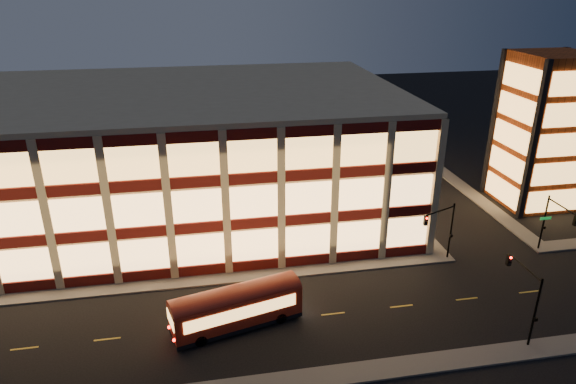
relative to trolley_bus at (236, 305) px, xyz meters
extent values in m
plane|color=black|center=(-2.04, 6.11, -1.94)|extent=(200.00, 200.00, 0.00)
cube|color=#514F4C|center=(-5.04, 7.11, -1.87)|extent=(54.00, 2.00, 0.15)
cube|color=#514F4C|center=(20.96, 23.11, -1.87)|extent=(2.00, 30.00, 0.15)
cube|color=#514F4C|center=(31.96, 23.11, -1.87)|extent=(2.00, 30.00, 0.15)
cube|color=tan|center=(-5.04, 23.11, 5.06)|extent=(50.00, 30.00, 14.00)
cube|color=tan|center=(-5.04, 23.11, 12.31)|extent=(50.40, 30.40, 0.50)
cube|color=#470C0A|center=(-5.04, 7.99, -1.29)|extent=(50.10, 0.25, 1.00)
cube|color=#F4B266|center=(-5.04, 8.01, 0.81)|extent=(49.00, 0.20, 3.00)
cube|color=#470C0A|center=(20.08, 23.11, -1.29)|extent=(0.25, 30.10, 1.00)
cube|color=#F4B266|center=(20.06, 23.11, 0.81)|extent=(0.20, 29.00, 3.00)
cube|color=#470C0A|center=(-5.04, 7.99, 3.11)|extent=(50.10, 0.25, 1.00)
cube|color=#F4B266|center=(-5.04, 8.01, 5.21)|extent=(49.00, 0.20, 3.00)
cube|color=#470C0A|center=(20.08, 23.11, 3.11)|extent=(0.25, 30.10, 1.00)
cube|color=#F4B266|center=(20.06, 23.11, 5.21)|extent=(0.20, 29.00, 3.00)
cube|color=#470C0A|center=(-5.04, 7.99, 7.51)|extent=(50.10, 0.25, 1.00)
cube|color=#F4B266|center=(-5.04, 8.01, 9.61)|extent=(49.00, 0.20, 3.00)
cube|color=#470C0A|center=(20.08, 23.11, 7.51)|extent=(0.25, 30.10, 1.00)
cube|color=#F4B266|center=(20.06, 23.11, 9.61)|extent=(0.20, 29.00, 3.00)
cube|color=#8C3814|center=(37.96, 18.11, 7.06)|extent=(8.00, 8.00, 18.00)
cube|color=black|center=(33.96, 14.11, 7.06)|extent=(0.60, 0.60, 18.00)
cube|color=black|center=(33.96, 22.11, 7.06)|extent=(0.60, 0.60, 18.00)
cube|color=black|center=(41.96, 22.11, 7.06)|extent=(0.60, 0.60, 18.00)
cube|color=#FFB459|center=(37.96, 14.03, -0.14)|extent=(6.60, 0.16, 2.60)
cube|color=#FFB459|center=(33.88, 18.11, -0.14)|extent=(0.16, 6.60, 2.60)
cube|color=#FFB459|center=(37.96, 14.03, 3.26)|extent=(6.60, 0.16, 2.60)
cube|color=#FFB459|center=(33.88, 18.11, 3.26)|extent=(0.16, 6.60, 2.60)
cube|color=#FFB459|center=(37.96, 14.03, 6.66)|extent=(6.60, 0.16, 2.60)
cube|color=#FFB459|center=(33.88, 18.11, 6.66)|extent=(0.16, 6.60, 2.60)
cube|color=#FFB459|center=(37.96, 14.03, 10.06)|extent=(6.60, 0.16, 2.60)
cube|color=#FFB459|center=(33.88, 18.11, 10.06)|extent=(0.16, 6.60, 2.60)
cube|color=#FFB459|center=(33.88, 18.11, 13.46)|extent=(0.16, 6.60, 2.60)
cylinder|color=black|center=(21.46, 6.91, 1.06)|extent=(0.18, 0.18, 6.00)
cylinder|color=black|center=(19.71, 6.16, 3.76)|extent=(3.56, 1.63, 0.14)
cube|color=black|center=(17.96, 5.41, 3.26)|extent=(0.32, 0.32, 0.95)
sphere|color=#FF0C05|center=(17.96, 5.23, 3.56)|extent=(0.20, 0.20, 0.20)
cube|color=black|center=(21.46, 6.71, 0.66)|extent=(0.25, 0.18, 0.28)
cylinder|color=black|center=(31.46, 6.91, 1.06)|extent=(0.18, 0.18, 6.00)
cylinder|color=black|center=(31.46, 4.91, 3.76)|extent=(0.14, 4.00, 0.14)
cube|color=black|center=(31.46, 2.91, 3.26)|extent=(0.32, 0.32, 0.95)
cube|color=black|center=(31.46, 6.71, 0.66)|extent=(0.25, 0.18, 0.28)
cube|color=#0C7226|center=(31.46, 6.76, 1.66)|extent=(1.20, 0.06, 0.28)
cylinder|color=black|center=(21.46, -6.39, 1.06)|extent=(0.18, 0.18, 6.00)
cylinder|color=black|center=(21.46, -4.39, 3.76)|extent=(0.14, 4.00, 0.14)
cube|color=black|center=(21.46, -2.39, 3.26)|extent=(0.32, 0.32, 0.95)
sphere|color=#FF0C05|center=(21.46, -2.57, 3.56)|extent=(0.20, 0.20, 0.20)
cube|color=black|center=(21.46, -6.59, 0.66)|extent=(0.25, 0.18, 0.28)
cube|color=maroon|center=(0.00, 0.00, -0.18)|extent=(10.65, 5.09, 2.38)
cube|color=black|center=(0.00, 0.00, -1.58)|extent=(10.65, 5.09, 0.36)
cylinder|color=black|center=(-2.92, -1.93, -1.48)|extent=(0.98, 0.53, 0.93)
cylinder|color=black|center=(-3.49, 0.27, -1.48)|extent=(0.98, 0.53, 0.93)
cylinder|color=black|center=(3.49, -0.27, -1.48)|extent=(0.98, 0.53, 0.93)
cylinder|color=black|center=(2.92, 1.93, -1.48)|extent=(0.98, 0.53, 0.93)
cube|color=#FFB459|center=(0.33, -1.28, 0.13)|extent=(8.82, 2.33, 1.03)
cube|color=#FFB459|center=(-0.33, 1.28, 0.13)|extent=(8.82, 2.33, 1.03)
camera|label=1|loc=(-1.99, -33.87, 23.99)|focal=32.00mm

